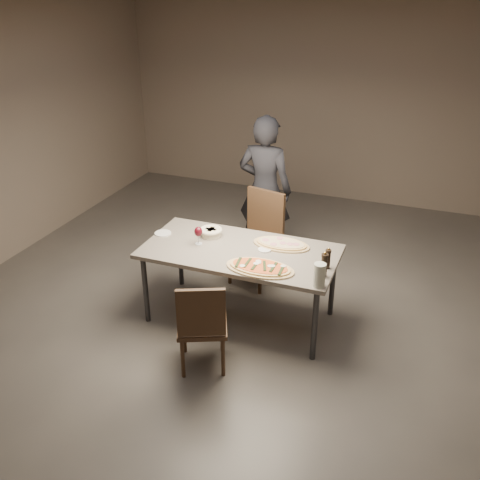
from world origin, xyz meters
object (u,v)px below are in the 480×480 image
(bread_basket, at_px, (211,231))
(pepper_mill_left, at_px, (328,259))
(dining_table, at_px, (240,255))
(zucchini_pizza, at_px, (260,267))
(chair_far, at_px, (260,232))
(carafe, at_px, (319,275))
(ham_pizza, at_px, (281,244))
(diner, at_px, (265,190))
(chair_near, at_px, (202,322))

(bread_basket, height_order, pepper_mill_left, pepper_mill_left)
(dining_table, distance_m, zucchini_pizza, 0.41)
(bread_basket, bearing_deg, pepper_mill_left, -11.03)
(dining_table, bearing_deg, pepper_mill_left, -4.05)
(chair_far, bearing_deg, carafe, 141.10)
(pepper_mill_left, height_order, chair_far, chair_far)
(chair_far, bearing_deg, bread_basket, 79.07)
(zucchini_pizza, height_order, carafe, carafe)
(bread_basket, bearing_deg, zucchini_pizza, -34.56)
(dining_table, bearing_deg, bread_basket, 154.60)
(zucchini_pizza, xyz_separation_m, ham_pizza, (0.04, 0.50, -0.00))
(diner, bearing_deg, chair_far, 104.89)
(bread_basket, relative_size, diner, 0.13)
(zucchini_pizza, bearing_deg, diner, 131.30)
(chair_near, height_order, diner, diner)
(zucchini_pizza, bearing_deg, bread_basket, 169.85)
(ham_pizza, xyz_separation_m, chair_near, (-0.35, -1.06, -0.28))
(zucchini_pizza, bearing_deg, ham_pizza, 109.56)
(dining_table, relative_size, ham_pizza, 3.32)
(ham_pizza, bearing_deg, diner, 103.52)
(pepper_mill_left, distance_m, chair_near, 1.21)
(chair_near, bearing_deg, chair_far, 68.50)
(dining_table, xyz_separation_m, pepper_mill_left, (0.83, -0.06, 0.15))
(ham_pizza, xyz_separation_m, bread_basket, (-0.70, -0.04, 0.03))
(dining_table, height_order, zucchini_pizza, zucchini_pizza)
(ham_pizza, relative_size, pepper_mill_left, 2.74)
(chair_far, bearing_deg, zucchini_pizza, 122.45)
(carafe, bearing_deg, zucchini_pizza, 169.40)
(dining_table, relative_size, bread_basket, 8.12)
(chair_far, bearing_deg, ham_pizza, 138.63)
(ham_pizza, bearing_deg, dining_table, -159.07)
(chair_far, bearing_deg, chair_near, 105.80)
(bread_basket, distance_m, carafe, 1.32)
(chair_near, height_order, chair_far, chair_far)
(dining_table, distance_m, bread_basket, 0.42)
(carafe, xyz_separation_m, diner, (-1.01, 1.67, -0.00))
(zucchini_pizza, bearing_deg, dining_table, 160.58)
(pepper_mill_left, xyz_separation_m, chair_far, (-0.91, 0.87, -0.28))
(bread_basket, distance_m, pepper_mill_left, 1.22)
(chair_near, bearing_deg, zucchini_pizza, 37.54)
(carafe, height_order, chair_far, chair_far)
(pepper_mill_left, bearing_deg, chair_far, 136.38)
(bread_basket, relative_size, chair_near, 0.26)
(bread_basket, xyz_separation_m, chair_near, (0.35, -1.01, -0.31))
(bread_basket, relative_size, chair_far, 0.22)
(zucchini_pizza, height_order, bread_basket, bread_basket)
(zucchini_pizza, distance_m, carafe, 0.56)
(bread_basket, xyz_separation_m, carafe, (1.20, -0.55, 0.06))
(carafe, height_order, diner, diner)
(chair_near, bearing_deg, pepper_mill_left, 19.01)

